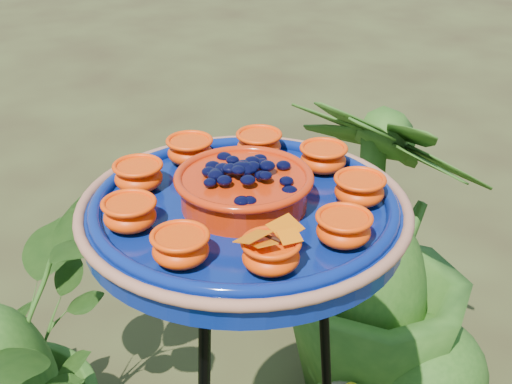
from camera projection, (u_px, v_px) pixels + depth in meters
feeder_dish at (244, 206)px, 1.11m from camera, size 0.52×0.52×0.12m
shrub_back_right at (381, 255)px, 1.99m from camera, size 0.70×0.70×0.97m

